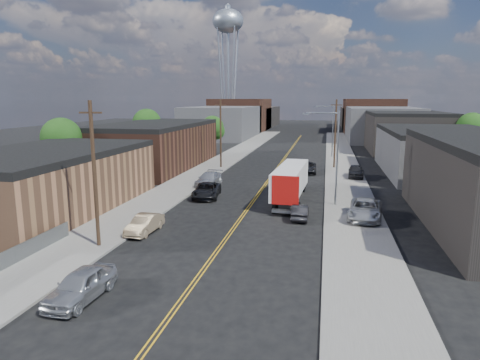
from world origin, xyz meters
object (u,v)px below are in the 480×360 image
at_px(car_left_c, 207,190).
at_px(car_right_lot_a, 365,209).
at_px(water_tower, 228,26).
at_px(car_left_a, 81,285).
at_px(car_left_d, 209,179).
at_px(car_right_lot_c, 356,171).
at_px(car_ahead_truck, 307,167).
at_px(car_right_oncoming, 300,212).
at_px(semi_truck, 292,179).
at_px(car_left_b, 145,224).

relative_size(car_left_c, car_right_lot_a, 0.95).
xyz_separation_m(water_tower, car_right_lot_a, (32.37, -89.50, -29.70)).
height_order(car_left_a, car_left_d, car_left_a).
xyz_separation_m(water_tower, car_right_lot_c, (32.83, -69.75, -29.70)).
relative_size(car_left_d, car_ahead_truck, 1.01).
xyz_separation_m(car_left_a, car_right_oncoming, (10.00, 17.26, -0.16)).
bearing_deg(car_ahead_truck, car_right_lot_a, -77.45).
distance_m(semi_truck, car_right_oncoming, 7.43).
distance_m(semi_truck, car_left_c, 8.81).
xyz_separation_m(car_left_d, car_right_lot_c, (17.23, 8.36, 0.16)).
relative_size(car_left_a, car_left_b, 1.10).
bearing_deg(car_left_a, water_tower, 102.49).
distance_m(water_tower, car_right_lot_c, 82.62).
bearing_deg(car_right_oncoming, car_right_lot_a, -173.46).
height_order(car_left_b, car_right_lot_c, car_right_lot_c).
relative_size(water_tower, semi_truck, 2.66).
height_order(semi_truck, car_right_oncoming, semi_truck).
xyz_separation_m(car_left_b, car_right_oncoming, (11.40, 6.25, -0.06)).
distance_m(water_tower, semi_truck, 91.43).
bearing_deg(car_left_c, car_left_b, -103.77).
height_order(water_tower, car_right_oncoming, water_tower).
distance_m(semi_truck, car_left_b, 16.82).
bearing_deg(semi_truck, car_ahead_truck, 90.08).
relative_size(water_tower, car_left_a, 7.93).
relative_size(semi_truck, car_ahead_truck, 2.59).
distance_m(car_left_d, car_right_oncoming, 16.57).
xyz_separation_m(car_left_c, car_right_oncoming, (10.00, -6.13, -0.13)).
bearing_deg(semi_truck, car_left_c, -170.09).
height_order(water_tower, semi_truck, water_tower).
xyz_separation_m(car_left_b, car_right_lot_c, (17.23, 26.63, 0.25)).
bearing_deg(car_left_c, car_right_oncoming, -38.83).
height_order(semi_truck, car_right_lot_a, semi_truck).
height_order(water_tower, car_right_lot_a, water_tower).
bearing_deg(car_ahead_truck, semi_truck, -94.91).
height_order(car_left_d, car_ahead_truck, car_left_d).
distance_m(semi_truck, car_left_a, 25.94).
bearing_deg(car_left_b, car_ahead_truck, 72.61).
height_order(car_right_lot_c, car_ahead_truck, car_right_lot_c).
bearing_deg(car_ahead_truck, car_right_oncoming, -90.69).
relative_size(semi_truck, car_left_d, 2.56).
xyz_separation_m(semi_truck, car_left_a, (-8.65, -24.43, -1.26)).
xyz_separation_m(car_right_oncoming, car_right_lot_a, (5.37, 0.63, 0.32)).
relative_size(semi_truck, car_right_oncoming, 3.61).
bearing_deg(car_right_lot_c, car_left_d, -151.32).
height_order(water_tower, car_ahead_truck, water_tower).
bearing_deg(car_right_lot_a, semi_truck, 142.92).
relative_size(car_left_d, car_right_lot_a, 0.94).
bearing_deg(water_tower, car_left_c, -78.56).
distance_m(car_left_c, car_right_oncoming, 11.73).
xyz_separation_m(car_left_c, car_left_d, (-1.40, 5.89, 0.03)).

